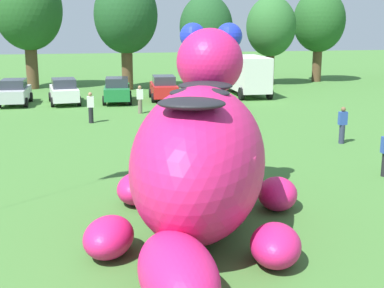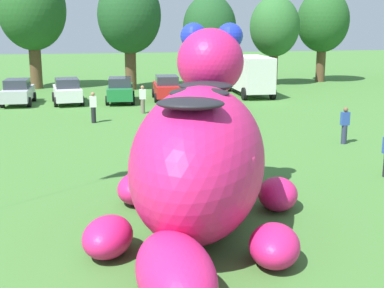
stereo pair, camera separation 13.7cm
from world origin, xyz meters
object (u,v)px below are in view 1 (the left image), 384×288
car_silver (15,92)px  spectator_mid_field (91,108)px  car_green (117,90)px  car_red (164,88)px  spectator_by_cars (342,125)px  giant_inflatable_creature (200,158)px  box_truck (247,74)px  car_white (64,91)px  spectator_near_inflatable (223,103)px  spectator_far_side (140,100)px

car_silver → spectator_mid_field: bearing=-57.1°
car_silver → car_green: (6.81, -0.31, 0.00)m
car_red → spectator_by_cars: 16.39m
giant_inflatable_creature → spectator_by_cars: size_ratio=6.47×
box_truck → spectator_by_cars: size_ratio=3.75×
car_green → spectator_mid_field: (-1.89, -7.27, -0.01)m
car_white → car_green: bearing=-2.0°
car_green → spectator_mid_field: 7.52m
giant_inflatable_creature → car_white: bearing=100.5°
car_silver → spectator_by_cars: (16.20, -14.92, -0.01)m
giant_inflatable_creature → car_red: size_ratio=2.65×
car_red → car_green: bearing=-169.5°
spectator_by_cars → spectator_near_inflatable: bearing=116.6°
car_red → box_truck: bearing=9.4°
car_red → box_truck: (6.45, 1.07, 0.74)m
car_white → spectator_by_cars: car_white is taller
car_green → spectator_by_cars: size_ratio=2.46×
car_silver → box_truck: size_ratio=0.65×
spectator_far_side → spectator_mid_field: bearing=-139.8°
box_truck → spectator_near_inflatable: (-4.10, -8.86, -0.75)m
car_silver → car_red: bearing=1.8°
car_silver → box_truck: 16.65m
car_white → box_truck: box_truck is taller
car_silver → spectator_mid_field: 9.04m
car_silver → spectator_mid_field: (4.91, -7.58, -0.01)m
spectator_mid_field → car_white: bearing=102.8°
spectator_mid_field → spectator_by_cars: bearing=-33.0°
car_red → spectator_near_inflatable: 8.13m
car_silver → box_truck: (16.58, 1.38, 0.74)m
car_green → spectator_near_inflatable: size_ratio=2.46×
spectator_near_inflatable → spectator_mid_field: same height
car_red → spectator_near_inflatable: bearing=-73.2°
car_silver → spectator_far_side: bearing=-32.7°
car_white → car_green: size_ratio=1.01×
car_red → spectator_far_side: (-2.24, -5.38, -0.01)m
car_green → car_red: size_ratio=1.01×
car_green → spectator_by_cars: 17.37m
giant_inflatable_creature → spectator_near_inflatable: giant_inflatable_creature is taller
car_green → spectator_by_cars: car_green is taller
car_silver → car_red: 10.14m
giant_inflatable_creature → spectator_near_inflatable: 17.06m
spectator_near_inflatable → spectator_far_side: 5.18m
car_white → spectator_near_inflatable: (9.24, -7.29, -0.01)m
car_green → car_red: 3.38m
car_red → box_truck: 6.58m
car_white → spectator_near_inflatable: bearing=-38.3°
giant_inflatable_creature → spectator_near_inflatable: (4.88, 16.30, -1.16)m
car_white → box_truck: (13.34, 1.56, 0.74)m
spectator_near_inflatable → spectator_mid_field: (-7.56, -0.11, 0.00)m
car_white → spectator_mid_field: (1.68, -7.40, -0.01)m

